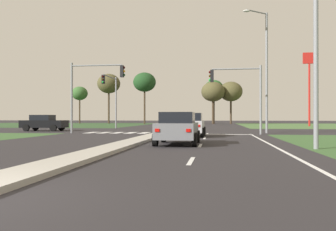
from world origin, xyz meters
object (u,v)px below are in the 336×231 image
car_beige_near (178,120)px  treeline_fourth (213,92)px  car_grey_third (178,128)px  traffic_signal_near_right (241,87)px  street_lamp_near (320,6)px  treeline_fifth (214,88)px  treeline_second (109,84)px  traffic_signal_far_left (112,92)px  street_lamp_second (265,66)px  fastfood_pole_sign (309,72)px  car_silver_fourth (190,125)px  treeline_sixth (231,92)px  car_black_fifth (44,123)px  pedestrian_at_median (184,118)px  treeline_near (80,94)px  traffic_signal_near_left (91,85)px  treeline_third (145,82)px

car_beige_near → treeline_fourth: (5.70, 9.74, 5.35)m
car_grey_third → traffic_signal_near_right: size_ratio=0.78×
street_lamp_near → treeline_fifth: 56.54m
treeline_second → treeline_fourth: treeline_second is taller
traffic_signal_far_left → street_lamp_second: 18.25m
treeline_fourth → street_lamp_near: bearing=-84.7°
car_beige_near → fastfood_pole_sign: fastfood_pole_sign is taller
car_beige_near → car_silver_fourth: 35.40m
street_lamp_near → treeline_sixth: size_ratio=1.30×
car_beige_near → car_black_fifth: bearing=69.6°
pedestrian_at_median → treeline_near: (-23.96, 24.57, 4.98)m
car_grey_third → car_silver_fourth: car_silver_fourth is taller
car_beige_near → treeline_near: size_ratio=0.60×
car_black_fifth → treeline_near: size_ratio=0.56×
traffic_signal_near_right → street_lamp_near: 13.30m
treeline_second → traffic_signal_near_left: bearing=-74.8°
traffic_signal_far_left → traffic_signal_near_left: size_ratio=1.05×
traffic_signal_near_right → treeline_near: 53.12m
car_black_fifth → treeline_fourth: size_ratio=0.53×
pedestrian_at_median → treeline_third: bearing=32.6°
pedestrian_at_median → treeline_second: treeline_second is taller
car_beige_near → treeline_fifth: size_ratio=0.54×
street_lamp_near → street_lamp_second: bearing=91.1°
traffic_signal_near_right → traffic_signal_near_left: size_ratio=0.92×
car_black_fifth → treeline_sixth: size_ratio=0.52×
traffic_signal_near_right → traffic_signal_far_left: traffic_signal_far_left is taller
car_black_fifth → treeline_fifth: 42.57m
traffic_signal_near_right → street_lamp_near: bearing=-79.6°
car_grey_third → fastfood_pole_sign: fastfood_pole_sign is taller
car_grey_third → treeline_sixth: size_ratio=0.51×
traffic_signal_near_right → treeline_fourth: (-2.64, 41.23, 2.50)m
treeline_fifth → treeline_fourth: bearing=-94.3°
car_black_fifth → traffic_signal_near_right: bearing=76.4°
car_silver_fourth → street_lamp_near: 12.20m
traffic_signal_far_left → treeline_sixth: treeline_sixth is taller
traffic_signal_near_left → treeline_fifth: bearing=77.5°
treeline_second → treeline_fourth: bearing=-7.9°
traffic_signal_near_right → treeline_fifth: size_ratio=0.62×
treeline_fifth → car_silver_fourth: bearing=-91.5°
street_lamp_second → fastfood_pole_sign: bearing=68.8°
traffic_signal_near_right → car_beige_near: bearing=104.8°
car_black_fifth → treeline_second: bearing=-171.8°
street_lamp_second → fastfood_pole_sign: size_ratio=0.94×
traffic_signal_far_left → street_lamp_second: bearing=-29.7°
treeline_second → treeline_fourth: size_ratio=1.27×
street_lamp_near → car_grey_third: bearing=162.2°
car_beige_near → treeline_fourth: size_ratio=0.57×
treeline_second → treeline_fifth: 21.66m
car_black_fifth → treeline_sixth: treeline_sixth is taller
traffic_signal_near_left → treeline_second: bearing=105.2°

